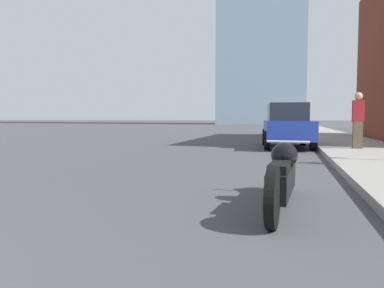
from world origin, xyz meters
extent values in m
cube|color=gray|center=(6.21, 40.00, 0.07)|extent=(2.90, 240.00, 0.15)
cylinder|color=black|center=(3.72, 5.57, 0.33)|extent=(0.15, 0.67, 0.67)
cylinder|color=black|center=(3.57, 3.66, 0.33)|extent=(0.15, 0.67, 0.67)
cube|color=black|center=(3.64, 4.62, 0.35)|extent=(0.36, 1.47, 0.33)
sphere|color=black|center=(3.67, 4.91, 0.64)|extent=(0.35, 0.35, 0.35)
cube|color=black|center=(3.62, 4.31, 0.56)|extent=(0.27, 0.68, 0.10)
sphere|color=silver|center=(3.72, 5.60, 0.67)|extent=(0.16, 0.16, 0.16)
cylinder|color=silver|center=(3.71, 5.47, 0.79)|extent=(0.62, 0.09, 0.04)
cube|color=#1E3899|center=(3.68, 14.73, 0.69)|extent=(2.03, 4.39, 0.70)
cube|color=#23282D|center=(3.68, 14.73, 1.38)|extent=(1.59, 2.16, 0.67)
cylinder|color=black|center=(2.78, 15.98, 0.34)|extent=(0.26, 0.70, 0.69)
cylinder|color=black|center=(4.35, 16.12, 0.34)|extent=(0.26, 0.70, 0.69)
cylinder|color=black|center=(3.01, 13.35, 0.34)|extent=(0.26, 0.70, 0.69)
cylinder|color=black|center=(4.58, 13.49, 0.34)|extent=(0.26, 0.70, 0.69)
cube|color=red|center=(3.66, 25.43, 0.72)|extent=(1.98, 4.13, 0.79)
cube|color=#23282D|center=(3.66, 25.43, 1.48)|extent=(1.57, 2.03, 0.73)
cylinder|color=black|center=(2.96, 26.74, 0.33)|extent=(0.25, 0.66, 0.65)
cylinder|color=black|center=(4.55, 26.62, 0.33)|extent=(0.25, 0.66, 0.65)
cylinder|color=black|center=(2.77, 24.25, 0.33)|extent=(0.25, 0.66, 0.65)
cylinder|color=black|center=(4.36, 24.13, 0.33)|extent=(0.25, 0.66, 0.65)
cube|color=brown|center=(5.94, 13.01, 0.59)|extent=(0.29, 0.20, 0.88)
cube|color=#B22328|center=(5.94, 13.01, 1.38)|extent=(0.36, 0.20, 0.70)
sphere|color=tan|center=(5.94, 13.01, 1.86)|extent=(0.26, 0.26, 0.26)
camera|label=1|loc=(3.70, -0.22, 1.14)|focal=35.00mm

